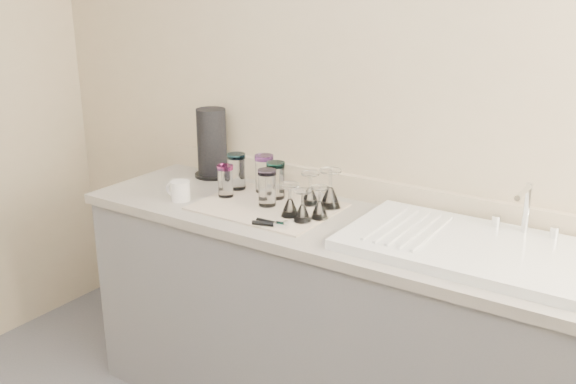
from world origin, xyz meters
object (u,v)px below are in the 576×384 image
Objects in this scene: goblet_extra at (302,211)px; white_mug at (180,191)px; tumbler_magenta at (225,181)px; goblet_front_right at (319,207)px; sink_unit at (467,246)px; goblet_back_right at (330,195)px; paper_towel_roll at (212,144)px; tumbler_lavender at (267,187)px; goblet_front_left at (290,205)px; tumbler_teal at (237,171)px; can_opener at (271,224)px; tumbler_purple at (276,180)px; tumbler_cyan at (264,173)px; goblet_back_left at (310,193)px.

goblet_extra is 0.57m from white_mug.
tumbler_magenta is 1.08× the size of goblet_front_right.
sink_unit is 5.20× the size of goblet_back_right.
tumbler_magenta is 0.34m from paper_towel_roll.
goblet_front_left is (0.15, -0.05, -0.03)m from tumbler_lavender.
tumbler_lavender is 0.47× the size of paper_towel_roll.
tumbler_lavender is at bearing 20.54° from white_mug.
can_opener is at bearing -36.98° from tumbler_teal.
paper_towel_roll is (-0.44, 0.12, 0.07)m from tumbler_purple.
goblet_front_left reaches higher than white_mug.
tumbler_cyan is 1.29× the size of goblet_front_right.
goblet_back_left is at bearing 171.82° from sink_unit.
goblet_back_left is (0.25, -0.03, -0.04)m from tumbler_cyan.
tumbler_lavender is 0.23m from goblet_extra.
paper_towel_roll is at bearing 164.90° from tumbler_purple.
tumbler_cyan is (-0.94, 0.13, 0.07)m from sink_unit.
paper_towel_roll is at bearing 139.15° from tumbler_magenta.
tumbler_purple is 0.10m from tumbler_lavender.
can_opener is at bearing -104.50° from goblet_back_right.
goblet_front_right is 0.76m from paper_towel_roll.
goblet_front_left is 0.41× the size of paper_towel_roll.
tumbler_lavender reaches higher than goblet_extra.
tumbler_lavender is at bearing 160.00° from goblet_front_left.
tumbler_purple is 1.12× the size of can_opener.
tumbler_teal is 0.49m from can_opener.
goblet_back_left is 1.07× the size of goblet_front_right.
sink_unit is 1.19m from white_mug.
tumbler_cyan is at bearing 128.96° from can_opener.
white_mug is at bearing -173.15° from sink_unit.
tumbler_teal is at bearing -178.45° from goblet_back_right.
goblet_front_left is 1.10× the size of white_mug.
paper_towel_roll reaches higher than tumbler_magenta.
sink_unit is at bearing -5.30° from tumbler_teal.
tumbler_magenta is at bearing -40.85° from paper_towel_roll.
goblet_front_right is (0.11, -0.12, -0.00)m from goblet_back_left.
tumbler_purple reaches higher than tumbler_lavender.
tumbler_magenta is 0.47m from goblet_front_right.
goblet_front_left is 0.13m from can_opener.
sink_unit is 6.93× the size of white_mug.
can_opener is at bearing -123.65° from goblet_extra.
tumbler_purple is 0.98× the size of goblet_back_right.
tumbler_cyan is 0.33m from goblet_front_left.
white_mug is at bearing -72.34° from paper_towel_roll.
goblet_extra is 0.13m from can_opener.
goblet_front_right is at bearing -0.84° from tumbler_magenta.
tumbler_teal is 1.14× the size of can_opener.
paper_towel_roll is at bearing 170.95° from sink_unit.
tumbler_teal reaches higher than goblet_front_left.
can_opener is (0.38, -0.29, -0.07)m from tumbler_teal.
can_opener is at bearing -51.04° from tumbler_cyan.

